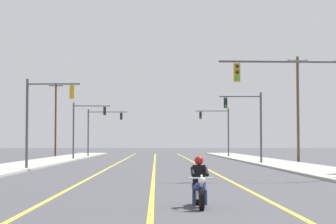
{
  "coord_description": "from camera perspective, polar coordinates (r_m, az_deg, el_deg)",
  "views": [
    {
      "loc": [
        -0.01,
        -8.38,
        1.85
      ],
      "look_at": [
        0.49,
        17.56,
        3.15
      ],
      "focal_mm": 65.65,
      "sensor_mm": 36.0,
      "label": 1
    }
  ],
  "objects": [
    {
      "name": "sidewalk_kerb_right",
      "position": [
        49.53,
        11.1,
        -4.87
      ],
      "size": [
        4.4,
        110.0,
        0.14
      ],
      "primitive_type": "cube",
      "color": "#ADA89E",
      "rests_on": "ground"
    },
    {
      "name": "traffic_signal_far_left",
      "position": [
        80.38,
        -6.37,
        -1.23
      ],
      "size": [
        5.16,
        0.37,
        6.2
      ],
      "color": "#47474C",
      "rests_on": "ground"
    },
    {
      "name": "lane_stripe_center",
      "position": [
        53.42,
        -1.27,
        -4.84
      ],
      "size": [
        0.16,
        100.0,
        0.01
      ],
      "primitive_type": "cube",
      "color": "yellow",
      "rests_on": "ground"
    },
    {
      "name": "utility_pole_left_far",
      "position": [
        86.83,
        -10.39,
        -0.55
      ],
      "size": [
        1.96,
        0.26,
        10.19
      ],
      "color": "#4C3828",
      "rests_on": "ground"
    },
    {
      "name": "traffic_signal_far_right",
      "position": [
        77.66,
        4.76,
        -1.23
      ],
      "size": [
        4.23,
        0.37,
        6.2
      ],
      "color": "#47474C",
      "rests_on": "ground"
    },
    {
      "name": "utility_pole_right_far",
      "position": [
        59.62,
        11.97,
        0.44
      ],
      "size": [
        1.95,
        0.26,
        10.06
      ],
      "color": "brown",
      "rests_on": "ground"
    },
    {
      "name": "sidewalk_kerb_left",
      "position": [
        49.52,
        -13.31,
        -4.85
      ],
      "size": [
        4.4,
        110.0,
        0.14
      ],
      "primitive_type": "cube",
      "color": "#ADA89E",
      "rests_on": "ground"
    },
    {
      "name": "motorcycle_with_rider",
      "position": [
        17.71,
        2.94,
        -6.94
      ],
      "size": [
        0.7,
        2.19,
        1.46
      ],
      "color": "black",
      "rests_on": "ground"
    },
    {
      "name": "lane_stripe_left",
      "position": [
        53.53,
        -4.85,
        -4.83
      ],
      "size": [
        0.16,
        100.0,
        0.01
      ],
      "primitive_type": "cube",
      "color": "yellow",
      "rests_on": "ground"
    },
    {
      "name": "traffic_signal_near_left",
      "position": [
        42.63,
        -11.63,
        0.12
      ],
      "size": [
        3.7,
        0.37,
        6.2
      ],
      "color": "#47474C",
      "rests_on": "ground"
    },
    {
      "name": "traffic_signal_mid_left",
      "position": [
        67.27,
        -7.81,
        -0.97
      ],
      "size": [
        4.04,
        0.56,
        6.2
      ],
      "color": "#47474C",
      "rests_on": "ground"
    },
    {
      "name": "traffic_signal_mid_right",
      "position": [
        53.54,
        7.56,
        -0.51
      ],
      "size": [
        3.69,
        0.37,
        6.2
      ],
      "color": "#47474C",
      "rests_on": "ground"
    },
    {
      "name": "traffic_signal_near_right",
      "position": [
        31.0,
        12.44,
        1.49
      ],
      "size": [
        6.05,
        0.46,
        6.2
      ],
      "color": "#47474C",
      "rests_on": "ground"
    },
    {
      "name": "lane_stripe_right",
      "position": [
        53.53,
        2.73,
        -4.84
      ],
      "size": [
        0.16,
        100.0,
        0.01
      ],
      "primitive_type": "cube",
      "color": "yellow",
      "rests_on": "ground"
    }
  ]
}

